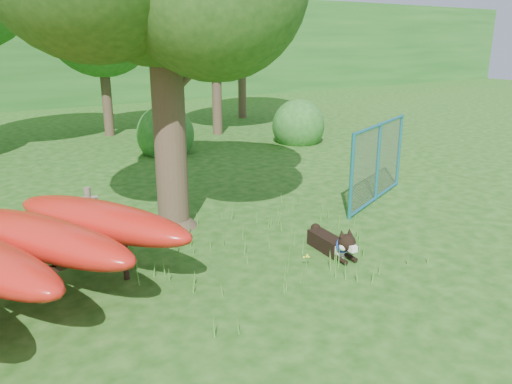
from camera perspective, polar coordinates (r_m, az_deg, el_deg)
ground at (r=7.67m, az=3.79°, el=-9.61°), size 80.00×80.00×0.00m
wooden_post at (r=8.70m, az=-18.43°, el=-2.89°), size 0.31×0.15×1.14m
kayak_rack at (r=7.14m, az=-26.27°, el=-5.75°), size 4.63×4.15×1.16m
husky_dog at (r=8.43m, az=8.87°, el=-5.79°), size 0.40×1.24×0.56m
fence_section at (r=11.21m, az=13.75°, el=3.32°), size 2.78×1.23×2.90m
wildflower_clump at (r=7.90m, az=5.79°, el=-7.46°), size 0.10×0.08×0.21m
bg_tree_c at (r=19.29m, az=-17.40°, el=18.29°), size 4.00×4.00×6.12m
shrub_right at (r=17.51m, az=4.80°, el=5.65°), size 1.80×1.80×1.80m
shrub_mid at (r=16.07m, az=-10.20°, el=4.40°), size 1.80×1.80×1.80m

